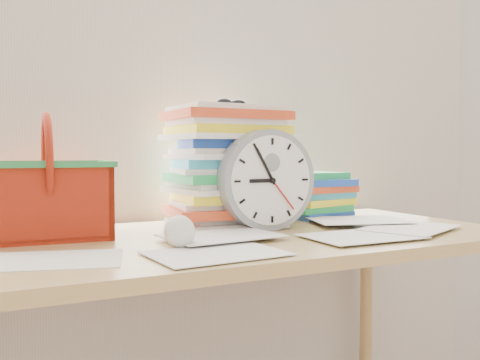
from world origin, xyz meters
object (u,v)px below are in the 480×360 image
desk (246,263)px  book_stack (315,195)px  paper_stack (228,166)px  clock (267,180)px  basket (47,177)px

desk → book_stack: 0.44m
paper_stack → clock: 0.16m
book_stack → clock: bearing=-148.2°
clock → book_stack: clock is taller
clock → basket: 0.56m
paper_stack → clock: paper_stack is taller
paper_stack → desk: bearing=-101.3°
clock → basket: size_ratio=0.91×
paper_stack → clock: size_ratio=1.25×
desk → paper_stack: paper_stack is taller
clock → book_stack: size_ratio=1.09×
paper_stack → basket: size_ratio=1.14×
clock → book_stack: 0.33m
desk → book_stack: bearing=30.2°
paper_stack → book_stack: size_ratio=1.37×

